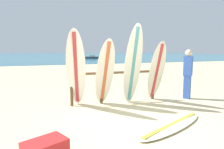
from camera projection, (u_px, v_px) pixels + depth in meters
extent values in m
plane|color=beige|center=(132.00, 122.00, 4.61)|extent=(120.00, 120.00, 0.00)
cube|color=teal|center=(52.00, 55.00, 59.12)|extent=(120.00, 80.00, 0.01)
cylinder|color=brown|center=(72.00, 88.00, 5.84)|extent=(0.09, 0.09, 1.11)
cylinder|color=brown|center=(101.00, 86.00, 6.13)|extent=(0.09, 0.09, 1.11)
cylinder|color=brown|center=(128.00, 84.00, 6.42)|extent=(0.09, 0.09, 1.11)
cylinder|color=brown|center=(153.00, 83.00, 6.71)|extent=(0.09, 0.09, 1.11)
cylinder|color=brown|center=(115.00, 73.00, 6.22)|extent=(2.84, 0.08, 0.08)
ellipsoid|color=white|center=(76.00, 70.00, 5.53)|extent=(0.75, 1.18, 2.23)
cube|color=#B73338|center=(76.00, 70.00, 5.53)|extent=(0.30, 1.02, 2.06)
ellipsoid|color=white|center=(105.00, 73.00, 5.81)|extent=(0.63, 0.81, 2.00)
cube|color=#CC5933|center=(105.00, 73.00, 5.81)|extent=(0.16, 0.73, 1.84)
ellipsoid|color=white|center=(133.00, 65.00, 5.92)|extent=(0.58, 0.69, 2.43)
cube|color=teal|center=(133.00, 65.00, 5.92)|extent=(0.12, 0.64, 2.24)
ellipsoid|color=silver|center=(156.00, 72.00, 6.27)|extent=(0.64, 1.02, 1.95)
cube|color=#B73338|center=(156.00, 72.00, 6.27)|extent=(0.24, 0.89, 1.80)
ellipsoid|color=white|center=(172.00, 125.00, 4.31)|extent=(2.26, 1.40, 0.07)
cube|color=gold|center=(172.00, 125.00, 4.31)|extent=(1.93, 0.94, 0.08)
cube|color=#3359B2|center=(187.00, 87.00, 6.76)|extent=(0.25, 0.27, 0.79)
cube|color=#3359B2|center=(188.00, 66.00, 6.67)|extent=(0.30, 0.32, 0.67)
sphere|color=beige|center=(189.00, 53.00, 6.61)|extent=(0.23, 0.23, 0.23)
cube|color=#333842|center=(92.00, 58.00, 37.05)|extent=(2.58, 1.86, 0.35)
cube|color=silver|center=(92.00, 56.00, 37.01)|extent=(1.06, 0.96, 0.36)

